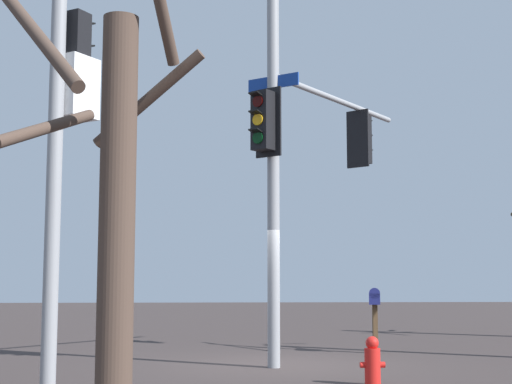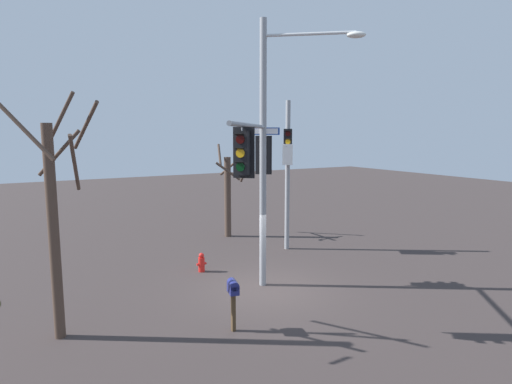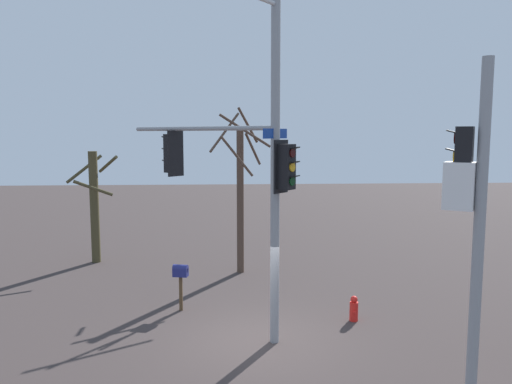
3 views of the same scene
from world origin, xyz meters
TOP-DOWN VIEW (x-y plane):
  - ground_plane at (0.00, 0.00)m, footprint 80.00×80.00m
  - main_signal_pole_assembly at (-0.23, -0.23)m, footprint 5.80×4.47m
  - secondary_pole_assembly at (3.31, 3.77)m, footprint 0.66×0.76m
  - fire_hydrant at (-1.21, 2.84)m, footprint 0.38×0.24m
  - mailbox at (-2.35, -2.14)m, footprint 0.33×0.48m
  - bare_tree_behind_pole at (-6.35, -0.24)m, footprint 2.29×2.27m
  - bare_tree_across_street at (-8.29, -6.18)m, footprint 2.10×2.18m

SIDE VIEW (x-z plane):
  - ground_plane at x=0.00m, z-range 0.00..0.00m
  - fire_hydrant at x=-1.21m, z-range -0.02..0.71m
  - mailbox at x=-2.35m, z-range 0.40..1.81m
  - bare_tree_across_street at x=-8.29m, z-range 0.16..4.76m
  - bare_tree_behind_pole at x=-6.35m, z-range 0.02..6.28m
  - secondary_pole_assembly at x=3.31m, z-range 0.64..7.31m
  - main_signal_pole_assembly at x=-0.23m, z-range 0.45..9.34m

